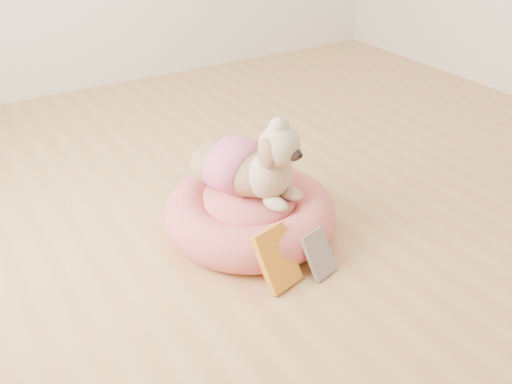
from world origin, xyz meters
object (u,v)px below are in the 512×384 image
pet_bed (250,213)px  dog (249,151)px  book_white (319,254)px  book_yellow (277,258)px

pet_bed → dog: (0.01, 0.02, 0.28)m
pet_bed → dog: size_ratio=1.42×
dog → book_white: size_ratio=2.83×
pet_bed → book_yellow: bearing=-104.6°
dog → book_white: (0.07, -0.39, -0.29)m
pet_bed → dog: dog is taller
pet_bed → book_yellow: book_yellow is taller
pet_bed → book_yellow: (-0.09, -0.34, 0.02)m
book_yellow → book_white: size_ratio=1.28×
book_white → book_yellow: bearing=154.7°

